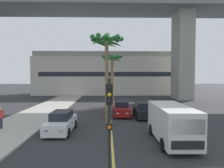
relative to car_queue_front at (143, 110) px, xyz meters
The scene contains 12 objects.
sidewalk_left 12.68m from the car_queue_front, 154.40° to the right, with size 4.80×80.00×0.15m, color #ADA89E.
lane_stripe_center 4.31m from the car_queue_front, 143.55° to the left, with size 0.14×56.00×0.01m, color #DBCC4C.
bridge_overpass 22.53m from the car_queue_front, 97.44° to the left, with size 86.15×8.00×20.39m.
pier_building_backdrop 26.70m from the car_queue_front, 97.45° to the left, with size 33.95×8.04×9.77m.
car_queue_front is the anchor object (origin of this frame).
car_queue_second 2.39m from the car_queue_front, 155.84° to the left, with size 1.94×4.15×1.56m.
car_queue_third 8.82m from the car_queue_front, 145.38° to the right, with size 1.89×4.13×1.56m.
delivery_van 7.52m from the car_queue_front, 86.67° to the right, with size 2.21×5.27×2.36m.
traffic_light_median_near 13.25m from the car_queue_front, 106.14° to the right, with size 0.24×0.37×4.20m.
palm_tree_near_median 7.53m from the car_queue_front, 146.93° to the right, with size 3.06×3.09×7.96m.
palm_tree_mid_median 9.90m from the car_queue_front, 110.79° to the left, with size 3.12×3.13×7.40m.
pedestrian_near_crosswalk 12.92m from the car_queue_front, 159.65° to the right, with size 0.34×0.22×1.62m.
Camera 1 is at (-0.29, 1.79, 4.27)m, focal length 30.79 mm.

